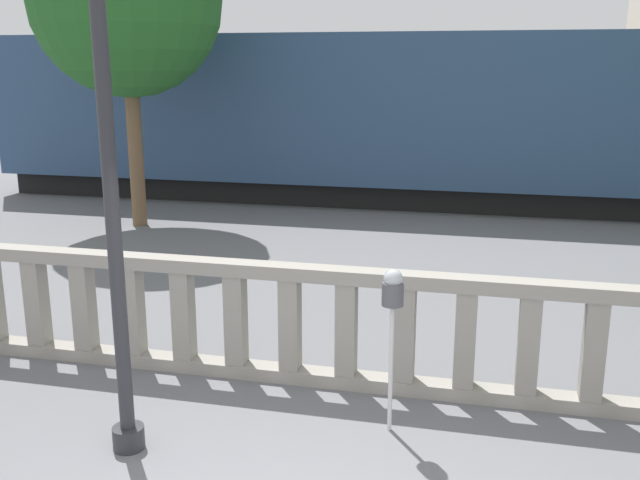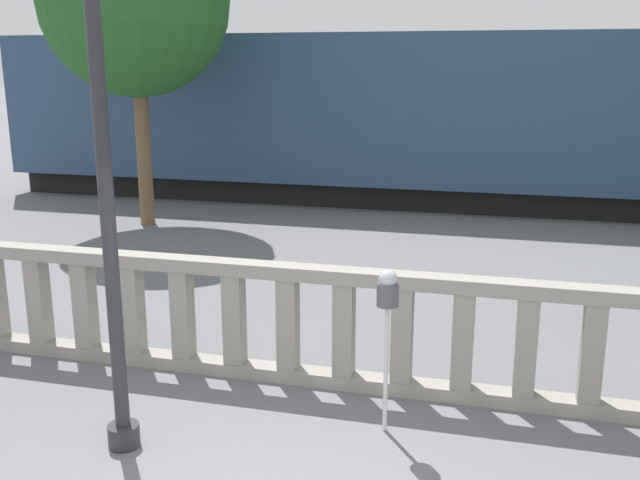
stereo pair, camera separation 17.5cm
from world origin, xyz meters
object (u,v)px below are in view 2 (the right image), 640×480
at_px(lamppost, 92,0).
at_px(train_near, 451,116).
at_px(parking_meter, 388,300).
at_px(tree_left, 135,2).

height_order(lamppost, train_near, lamppost).
distance_m(lamppost, train_near, 12.09).
height_order(parking_meter, tree_left, tree_left).
bearing_deg(train_near, parking_meter, -88.08).
bearing_deg(lamppost, train_near, 81.47).
xyz_separation_m(parking_meter, train_near, (-0.37, 11.01, 0.79)).
relative_size(lamppost, parking_meter, 3.73).
distance_m(lamppost, tree_left, 8.97).
bearing_deg(parking_meter, lamppost, -158.63).
xyz_separation_m(lamppost, parking_meter, (2.15, 0.84, -2.45)).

